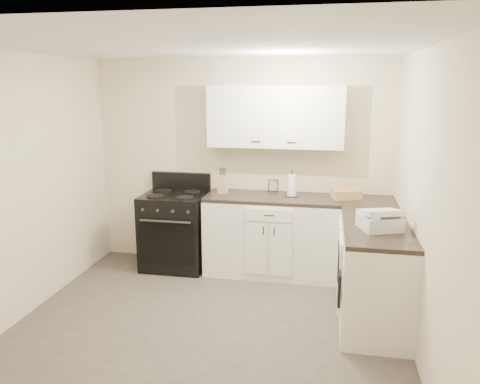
% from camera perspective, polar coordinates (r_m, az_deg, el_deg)
% --- Properties ---
extents(floor, '(3.60, 3.60, 0.00)m').
position_cam_1_polar(floor, '(4.45, -4.30, -16.72)').
color(floor, '#473F38').
rests_on(floor, ground).
extents(ceiling, '(3.60, 3.60, 0.00)m').
position_cam_1_polar(ceiling, '(3.87, -4.95, 17.38)').
color(ceiling, white).
rests_on(ceiling, wall_back).
extents(wall_back, '(3.60, 0.00, 3.60)m').
position_cam_1_polar(wall_back, '(5.70, 0.16, 3.40)').
color(wall_back, beige).
rests_on(wall_back, ground).
extents(wall_right, '(0.00, 3.60, 3.60)m').
position_cam_1_polar(wall_right, '(3.92, 21.72, -2.00)').
color(wall_right, beige).
rests_on(wall_right, ground).
extents(wall_left, '(0.00, 3.60, 3.60)m').
position_cam_1_polar(wall_left, '(4.77, -25.94, 0.17)').
color(wall_left, beige).
rests_on(wall_left, ground).
extents(wall_front, '(3.60, 0.00, 3.60)m').
position_cam_1_polar(wall_front, '(2.38, -16.28, -11.15)').
color(wall_front, beige).
rests_on(wall_front, ground).
extents(base_cabinets_back, '(1.55, 0.60, 0.90)m').
position_cam_1_polar(base_cabinets_back, '(5.54, 3.93, -5.45)').
color(base_cabinets_back, white).
rests_on(base_cabinets_back, floor).
extents(base_cabinets_right, '(0.60, 1.90, 0.90)m').
position_cam_1_polar(base_cabinets_right, '(4.92, 15.65, -8.36)').
color(base_cabinets_right, white).
rests_on(base_cabinets_right, floor).
extents(countertop_back, '(1.55, 0.60, 0.04)m').
position_cam_1_polar(countertop_back, '(5.41, 4.01, -0.72)').
color(countertop_back, black).
rests_on(countertop_back, base_cabinets_back).
extents(countertop_right, '(0.60, 1.90, 0.04)m').
position_cam_1_polar(countertop_right, '(4.77, 16.00, -3.09)').
color(countertop_right, black).
rests_on(countertop_right, base_cabinets_right).
extents(upper_cabinets, '(1.55, 0.30, 0.70)m').
position_cam_1_polar(upper_cabinets, '(5.42, 4.35, 9.15)').
color(upper_cabinets, white).
rests_on(upper_cabinets, wall_back).
extents(stove, '(0.75, 0.64, 0.91)m').
position_cam_1_polar(stove, '(5.77, -7.90, -4.70)').
color(stove, black).
rests_on(stove, floor).
extents(knife_block, '(0.12, 0.11, 0.22)m').
position_cam_1_polar(knife_block, '(5.52, -2.13, 0.95)').
color(knife_block, tan).
rests_on(knife_block, countertop_back).
extents(paper_towel, '(0.13, 0.13, 0.25)m').
position_cam_1_polar(paper_towel, '(5.41, 6.34, 0.80)').
color(paper_towel, white).
rests_on(paper_towel, countertop_back).
extents(picture_frame, '(0.12, 0.05, 0.14)m').
position_cam_1_polar(picture_frame, '(5.65, 4.07, 0.80)').
color(picture_frame, black).
rests_on(picture_frame, countertop_back).
extents(wicker_basket, '(0.36, 0.29, 0.10)m').
position_cam_1_polar(wicker_basket, '(5.41, 12.83, -0.23)').
color(wicker_basket, tan).
rests_on(wicker_basket, countertop_right).
extents(countertop_grill, '(0.41, 0.40, 0.12)m').
position_cam_1_polar(countertop_grill, '(4.36, 16.68, -3.57)').
color(countertop_grill, silver).
rests_on(countertop_grill, countertop_right).
extents(glass_jar, '(0.10, 0.10, 0.15)m').
position_cam_1_polar(glass_jar, '(4.21, 16.13, -3.92)').
color(glass_jar, silver).
rests_on(glass_jar, countertop_right).
extents(oven_mitt_near, '(0.02, 0.17, 0.29)m').
position_cam_1_polar(oven_mitt_near, '(4.28, 12.00, -11.44)').
color(oven_mitt_near, black).
rests_on(oven_mitt_near, base_cabinets_right).
extents(oven_mitt_far, '(0.02, 0.16, 0.29)m').
position_cam_1_polar(oven_mitt_far, '(4.57, 11.97, -8.81)').
color(oven_mitt_far, black).
rests_on(oven_mitt_far, base_cabinets_right).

